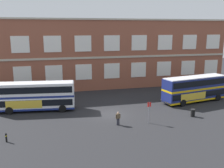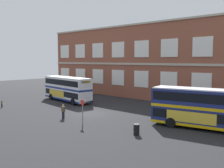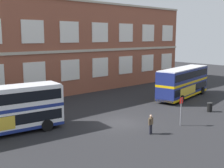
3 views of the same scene
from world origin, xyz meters
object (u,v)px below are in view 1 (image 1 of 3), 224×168
at_px(bus_stand_flag, 149,111).
at_px(double_decker_near, 35,96).
at_px(double_decker_middle, 195,89).
at_px(safety_bollard_west, 6,138).
at_px(waiting_passenger, 118,118).
at_px(station_litter_bin, 193,113).

bearing_deg(bus_stand_flag, double_decker_near, 147.95).
bearing_deg(bus_stand_flag, double_decker_middle, 33.72).
bearing_deg(bus_stand_flag, safety_bollard_west, -175.16).
height_order(double_decker_near, bus_stand_flag, double_decker_near).
distance_m(double_decker_near, safety_bollard_west, 10.45).
height_order(double_decker_near, waiting_passenger, double_decker_near).
height_order(double_decker_middle, waiting_passenger, double_decker_middle).
xyz_separation_m(double_decker_near, bus_stand_flag, (13.78, -8.62, -0.51)).
distance_m(double_decker_middle, safety_bollard_west, 28.33).
height_order(double_decker_middle, station_litter_bin, double_decker_middle).
distance_m(waiting_passenger, station_litter_bin, 10.48).
bearing_deg(double_decker_near, double_decker_middle, -3.51).
bearing_deg(safety_bollard_west, double_decker_middle, 17.51).
bearing_deg(safety_bollard_west, station_litter_bin, 5.47).
relative_size(double_decker_near, double_decker_middle, 0.99).
xyz_separation_m(double_decker_middle, waiting_passenger, (-14.53, -6.79, -1.22)).
height_order(double_decker_middle, bus_stand_flag, double_decker_middle).
bearing_deg(double_decker_near, safety_bollard_west, -104.14).
relative_size(double_decker_middle, station_litter_bin, 10.96).
bearing_deg(station_litter_bin, bus_stand_flag, -172.99).
distance_m(double_decker_near, waiting_passenger, 12.99).
bearing_deg(waiting_passenger, safety_bollard_west, -172.15).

